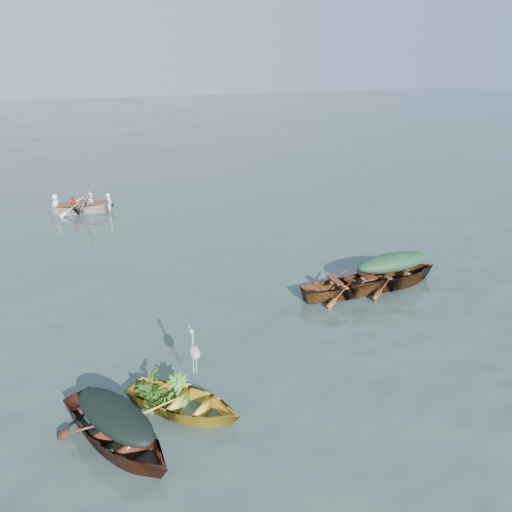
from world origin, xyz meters
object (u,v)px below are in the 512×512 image
(green_tarp_boat, at_px, (390,286))
(heron, at_px, (195,358))
(open_wooden_boat, at_px, (349,295))
(yellow_dinghy, at_px, (185,412))
(rowed_boat, at_px, (84,213))
(dark_covered_boat, at_px, (119,444))

(green_tarp_boat, bearing_deg, heron, 110.79)
(green_tarp_boat, relative_size, open_wooden_boat, 1.11)
(yellow_dinghy, xyz_separation_m, rowed_boat, (-1.05, 14.02, 0.00))
(dark_covered_boat, relative_size, rowed_boat, 0.99)
(dark_covered_boat, xyz_separation_m, open_wooden_boat, (6.79, 3.63, 0.00))
(yellow_dinghy, height_order, dark_covered_boat, dark_covered_boat)
(green_tarp_boat, bearing_deg, yellow_dinghy, 112.67)
(yellow_dinghy, distance_m, rowed_boat, 14.06)
(yellow_dinghy, height_order, rowed_boat, rowed_boat)
(heron, bearing_deg, yellow_dinghy, -174.81)
(yellow_dinghy, xyz_separation_m, open_wooden_boat, (5.51, 3.21, 0.00))
(rowed_boat, relative_size, heron, 4.04)
(heron, bearing_deg, rowed_boat, 50.50)
(yellow_dinghy, distance_m, dark_covered_boat, 1.35)
(green_tarp_boat, height_order, heron, heron)
(yellow_dinghy, bearing_deg, open_wooden_boat, -15.13)
(dark_covered_boat, bearing_deg, yellow_dinghy, -8.46)
(yellow_dinghy, relative_size, dark_covered_boat, 0.80)
(open_wooden_boat, xyz_separation_m, rowed_boat, (-6.56, 10.81, 0.00))
(open_wooden_boat, height_order, heron, heron)
(yellow_dinghy, xyz_separation_m, dark_covered_boat, (-1.28, -0.42, 0.00))
(green_tarp_boat, xyz_separation_m, heron, (-6.61, -2.85, 0.85))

